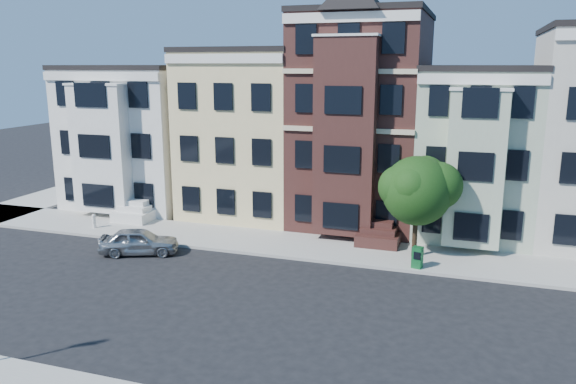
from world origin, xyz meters
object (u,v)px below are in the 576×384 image
(street_tree, at_px, (417,195))
(parked_car, at_px, (139,241))
(newspaper_box, at_px, (417,257))
(fire_hydrant, at_px, (94,222))

(street_tree, xyz_separation_m, parked_car, (-13.23, -3.54, -2.55))
(street_tree, height_order, newspaper_box, street_tree)
(parked_car, height_order, newspaper_box, parked_car)
(parked_car, relative_size, newspaper_box, 3.88)
(parked_car, height_order, fire_hydrant, parked_car)
(street_tree, xyz_separation_m, newspaper_box, (0.31, -1.57, -2.57))
(street_tree, relative_size, newspaper_box, 6.12)
(newspaper_box, distance_m, fire_hydrant, 18.33)
(newspaper_box, height_order, fire_hydrant, newspaper_box)
(street_tree, bearing_deg, parked_car, -165.02)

